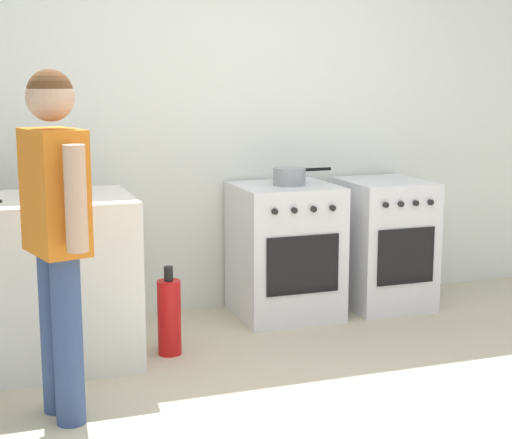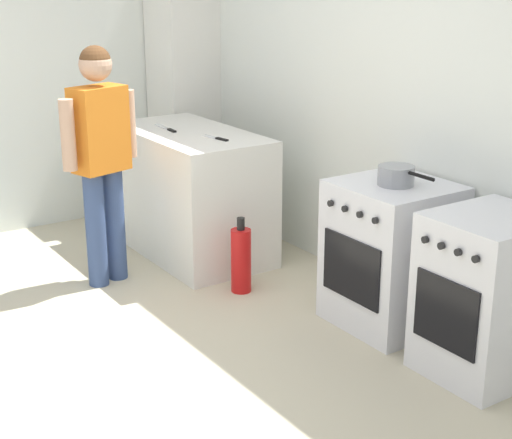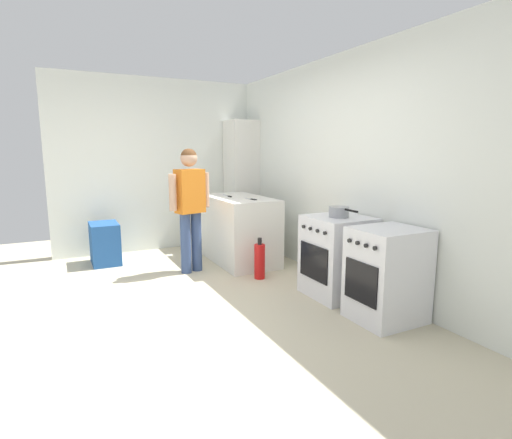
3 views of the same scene
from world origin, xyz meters
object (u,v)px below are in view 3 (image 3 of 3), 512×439
(recycling_crate_lower, at_px, (106,253))
(larder_cabinet, at_px, (241,183))
(recycling_crate_upper, at_px, (104,233))
(fire_extinguisher, at_px, (260,261))
(knife_utility, at_px, (251,199))
(person, at_px, (190,200))
(knife_carving, at_px, (228,196))
(pot, at_px, (339,212))
(oven_right, at_px, (387,275))
(oven_left, at_px, (338,256))

(recycling_crate_lower, bearing_deg, larder_cabinet, 96.55)
(larder_cabinet, bearing_deg, recycling_crate_upper, -83.45)
(recycling_crate_lower, xyz_separation_m, larder_cabinet, (-0.25, 2.17, 0.86))
(fire_extinguisher, xyz_separation_m, recycling_crate_lower, (-1.53, -1.59, -0.08))
(knife_utility, bearing_deg, larder_cabinet, 160.69)
(person, distance_m, recycling_crate_upper, 1.39)
(person, height_order, recycling_crate_lower, person)
(knife_carving, xyz_separation_m, knife_utility, (0.48, 0.13, 0.00))
(knife_carving, distance_m, recycling_crate_upper, 1.75)
(pot, xyz_separation_m, larder_cabinet, (-2.67, 0.12, 0.09))
(recycling_crate_upper, bearing_deg, larder_cabinet, 96.55)
(pot, xyz_separation_m, knife_utility, (-1.40, -0.32, -0.00))
(oven_right, bearing_deg, pot, -178.35)
(person, bearing_deg, fire_extinguisher, 45.39)
(recycling_crate_lower, distance_m, recycling_crate_upper, 0.28)
(knife_carving, xyz_separation_m, recycling_crate_lower, (-0.54, -1.59, -0.76))
(pot, bearing_deg, fire_extinguisher, -152.83)
(recycling_crate_upper, height_order, larder_cabinet, larder_cabinet)
(pot, height_order, larder_cabinet, larder_cabinet)
(person, bearing_deg, knife_carving, 118.58)
(oven_left, height_order, knife_utility, knife_utility)
(recycling_crate_lower, relative_size, recycling_crate_upper, 1.00)
(recycling_crate_lower, bearing_deg, oven_right, 33.58)
(recycling_crate_upper, bearing_deg, recycling_crate_lower, 0.00)
(fire_extinguisher, height_order, recycling_crate_upper, recycling_crate_upper)
(oven_left, distance_m, knife_utility, 1.50)
(pot, xyz_separation_m, person, (-1.53, -1.10, 0.01))
(oven_left, relative_size, larder_cabinet, 0.42)
(fire_extinguisher, relative_size, larder_cabinet, 0.25)
(oven_right, height_order, recycling_crate_upper, oven_right)
(pot, distance_m, recycling_crate_lower, 3.26)
(larder_cabinet, bearing_deg, fire_extinguisher, -18.05)
(pot, bearing_deg, person, -144.17)
(knife_utility, relative_size, person, 0.16)
(oven_left, distance_m, oven_right, 0.71)
(person, xyz_separation_m, fire_extinguisher, (0.64, 0.65, -0.70))
(fire_extinguisher, bearing_deg, person, -134.61)
(oven_right, xyz_separation_m, recycling_crate_lower, (-3.11, -2.06, -0.29))
(pot, height_order, recycling_crate_lower, pot)
(oven_left, height_order, fire_extinguisher, oven_left)
(larder_cabinet, bearing_deg, pot, -2.61)
(person, bearing_deg, pot, 35.83)
(oven_left, distance_m, recycling_crate_lower, 3.18)
(person, bearing_deg, larder_cabinet, 132.95)
(oven_left, bearing_deg, pot, -41.27)
(pot, distance_m, larder_cabinet, 2.68)
(knife_utility, bearing_deg, knife_carving, -165.38)
(knife_carving, xyz_separation_m, recycling_crate_upper, (-0.54, -1.59, -0.48))
(pot, xyz_separation_m, recycling_crate_upper, (-2.42, -2.04, -0.49))
(knife_utility, xyz_separation_m, larder_cabinet, (-1.27, 0.44, 0.10))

